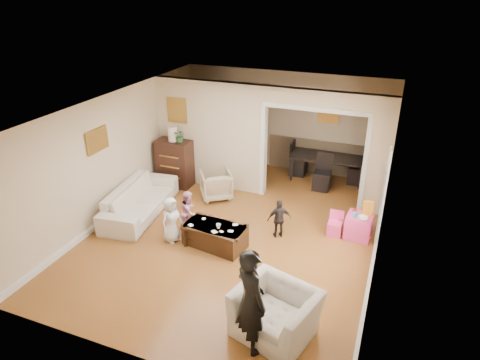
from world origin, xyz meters
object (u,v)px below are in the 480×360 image
at_px(dresser, 175,163).
at_px(cyan_cup, 355,214).
at_px(table_lamp, 173,134).
at_px(coffee_table, 215,236).
at_px(adult_person, 251,301).
at_px(sofa, 140,200).
at_px(child_kneel_a, 171,220).
at_px(dining_table, 327,167).
at_px(armchair_back, 216,185).
at_px(armchair_front, 276,313).
at_px(coffee_cup, 218,226).
at_px(child_toddler, 279,219).
at_px(play_table, 359,226).
at_px(child_kneel_b, 189,212).

distance_m(dresser, cyan_cup, 4.53).
bearing_deg(table_lamp, coffee_table, -45.93).
bearing_deg(cyan_cup, adult_person, -105.64).
height_order(sofa, child_kneel_a, child_kneel_a).
distance_m(dining_table, child_kneel_a, 4.58).
distance_m(armchair_back, adult_person, 4.60).
xyz_separation_m(sofa, table_lamp, (0.01, 1.55, 1.01)).
bearing_deg(coffee_table, sofa, 164.84).
bearing_deg(table_lamp, dining_table, 26.75).
height_order(armchair_front, coffee_cup, armchair_front).
distance_m(coffee_cup, adult_person, 2.49).
bearing_deg(dresser, coffee_table, -45.93).
bearing_deg(dining_table, child_toddler, -99.98).
relative_size(sofa, armchair_front, 2.06).
bearing_deg(dresser, dining_table, 26.75).
distance_m(cyan_cup, child_toddler, 1.48).
xyz_separation_m(dresser, child_kneel_a, (1.18, -2.25, -0.11)).
bearing_deg(play_table, sofa, -170.43).
relative_size(coffee_table, play_table, 2.37).
xyz_separation_m(armchair_back, dresser, (-1.22, 0.24, 0.26)).
height_order(adult_person, child_toddler, adult_person).
height_order(dresser, coffee_cup, dresser).
distance_m(sofa, dining_table, 4.76).
bearing_deg(child_toddler, armchair_back, -61.51).
height_order(table_lamp, child_kneel_b, table_lamp).
distance_m(armchair_front, child_kneel_a, 3.02).
bearing_deg(coffee_table, adult_person, -54.66).
height_order(armchair_front, child_toddler, child_toddler).
height_order(armchair_back, coffee_cup, armchair_back).
xyz_separation_m(coffee_cup, child_kneel_b, (-0.80, 0.35, -0.04)).
bearing_deg(armchair_front, adult_person, -107.54).
bearing_deg(armchair_front, table_lamp, 150.61).
bearing_deg(coffee_table, play_table, 27.64).
height_order(play_table, child_kneel_a, child_kneel_a).
distance_m(sofa, armchair_front, 4.40).
distance_m(armchair_front, dining_table, 5.56).
relative_size(play_table, adult_person, 0.31).
xyz_separation_m(armchair_back, coffee_cup, (0.92, -1.91, 0.16)).
bearing_deg(dining_table, coffee_cup, -111.97).
relative_size(coffee_table, child_kneel_a, 1.25).
bearing_deg(coffee_table, child_kneel_b, 156.80).
xyz_separation_m(armchair_back, cyan_cup, (3.24, -0.59, 0.20)).
height_order(sofa, armchair_front, armchair_front).
xyz_separation_m(coffee_cup, play_table, (2.43, 1.37, -0.24)).
relative_size(dresser, child_toddler, 1.43).
distance_m(sofa, dresser, 1.57).
relative_size(coffee_cup, dining_table, 0.05).
bearing_deg(armchair_back, child_kneel_a, 54.30).
bearing_deg(armchair_front, coffee_table, 151.26).
height_order(coffee_table, coffee_cup, coffee_cup).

